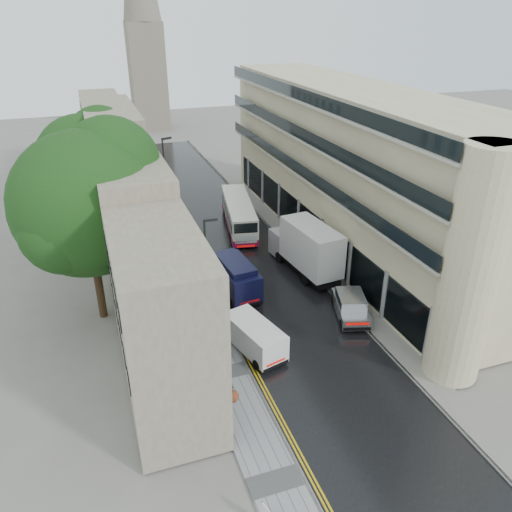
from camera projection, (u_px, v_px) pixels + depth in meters
ground at (415, 493)px, 22.99m from camera, size 200.00×200.00×0.00m
road at (237, 249)px, 46.22m from camera, size 9.00×85.00×0.02m
left_sidewalk at (175, 258)px, 44.47m from camera, size 2.70×85.00×0.12m
right_sidewalk at (291, 240)px, 47.79m from camera, size 1.80×85.00×0.12m
old_shop_row at (123, 190)px, 42.87m from camera, size 4.50×56.00×12.00m
modern_block at (350, 169)px, 44.87m from camera, size 8.00×40.00×14.00m
church_spire at (141, 8)px, 83.48m from camera, size 6.40×6.40×40.00m
tree_near at (90, 228)px, 33.10m from camera, size 10.56×10.56×13.89m
tree_far at (87, 180)px, 44.49m from camera, size 9.24×9.24×12.46m
cream_bus at (231, 227)px, 47.19m from camera, size 4.27×10.85×2.89m
white_lorry at (306, 260)px, 39.19m from camera, size 3.45×8.72×4.46m
silver_hatchback at (342, 318)px, 34.37m from camera, size 3.24×4.94×1.71m
white_van at (257, 356)px, 30.32m from camera, size 3.15×5.06×2.13m
navy_van at (232, 290)px, 36.61m from camera, size 2.76×5.85×2.89m
pedestrian at (198, 291)px, 37.35m from camera, size 0.66×0.44×1.77m
lamp_post_near at (207, 276)px, 33.03m from camera, size 0.91×0.26×8.01m
lamp_post_far at (166, 185)px, 48.41m from camera, size 1.03×0.57×9.00m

